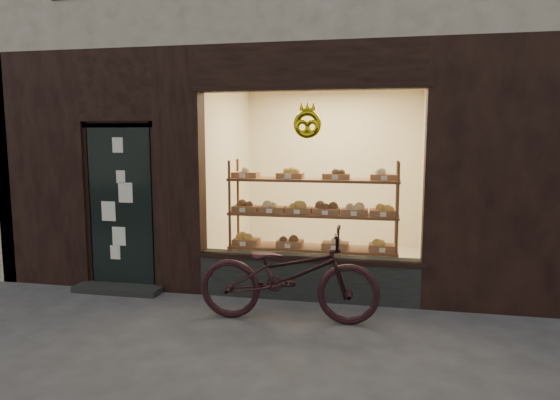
# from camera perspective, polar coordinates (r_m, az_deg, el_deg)

# --- Properties ---
(ground) EXTENTS (90.00, 90.00, 0.00)m
(ground) POSITION_cam_1_polar(r_m,az_deg,el_deg) (4.53, -7.04, -19.19)
(ground) COLOR #38383A
(display_shelf) EXTENTS (2.20, 0.45, 1.70)m
(display_shelf) POSITION_cam_1_polar(r_m,az_deg,el_deg) (6.54, 3.75, -2.73)
(display_shelf) COLOR brown
(display_shelf) RESTS_ON ground
(bicycle) EXTENTS (2.00, 0.78, 1.04)m
(bicycle) POSITION_cam_1_polar(r_m,az_deg,el_deg) (5.48, 0.98, -8.53)
(bicycle) COLOR black
(bicycle) RESTS_ON ground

